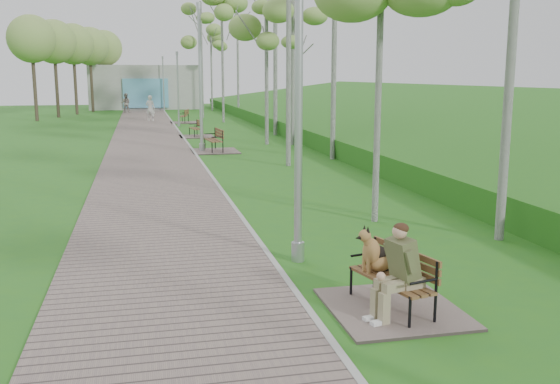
{
  "coord_description": "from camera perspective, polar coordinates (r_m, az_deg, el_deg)",
  "views": [
    {
      "loc": [
        -2.09,
        -9.58,
        3.12
      ],
      "look_at": [
        0.31,
        1.18,
        1.04
      ],
      "focal_mm": 40.0,
      "sensor_mm": 36.0,
      "label": 1
    }
  ],
  "objects": [
    {
      "name": "ground",
      "position": [
        10.29,
        -0.28,
        -6.98
      ],
      "size": [
        120.0,
        120.0,
        0.0
      ],
      "primitive_type": "plane",
      "color": "#276720",
      "rests_on": "ground"
    },
    {
      "name": "walkway",
      "position": [
        31.23,
        -11.97,
        4.73
      ],
      "size": [
        3.5,
        67.0,
        0.04
      ],
      "primitive_type": "cube",
      "color": "#705F5B",
      "rests_on": "ground"
    },
    {
      "name": "kerb",
      "position": [
        31.3,
        -8.76,
        4.86
      ],
      "size": [
        0.1,
        67.0,
        0.05
      ],
      "primitive_type": "cube",
      "color": "#999993",
      "rests_on": "ground"
    },
    {
      "name": "embankment",
      "position": [
        32.91,
        12.84,
        4.96
      ],
      "size": [
        14.0,
        70.0,
        1.6
      ],
      "primitive_type": "cube",
      "color": "#30721B",
      "rests_on": "ground"
    },
    {
      "name": "building_north",
      "position": [
        60.57,
        -12.22,
        9.36
      ],
      "size": [
        10.0,
        5.2,
        4.0
      ],
      "color": "#9E9E99",
      "rests_on": "ground"
    },
    {
      "name": "bench_main",
      "position": [
        8.47,
        9.93,
        -8.11
      ],
      "size": [
        1.71,
        1.9,
        1.49
      ],
      "color": "#705F5B",
      "rests_on": "ground"
    },
    {
      "name": "bench_second",
      "position": [
        25.88,
        -6.07,
        4.16
      ],
      "size": [
        1.9,
        2.11,
        1.17
      ],
      "color": "#705F5B",
      "rests_on": "ground"
    },
    {
      "name": "bench_third",
      "position": [
        32.25,
        -7.7,
        5.36
      ],
      "size": [
        1.71,
        1.9,
        1.05
      ],
      "color": "#705F5B",
      "rests_on": "ground"
    },
    {
      "name": "bench_far",
      "position": [
        41.9,
        -8.81,
        6.54
      ],
      "size": [
        1.77,
        1.97,
        1.09
      ],
      "color": "#705F5B",
      "rests_on": "ground"
    },
    {
      "name": "lamp_post_near",
      "position": [
        10.22,
        1.72,
        8.24
      ],
      "size": [
        0.22,
        0.22,
        5.75
      ],
      "color": "#A4A6AC",
      "rests_on": "ground"
    },
    {
      "name": "lamp_post_second",
      "position": [
        25.75,
        -7.28,
        9.81
      ],
      "size": [
        0.23,
        0.23,
        5.94
      ],
      "color": "#A4A6AC",
      "rests_on": "ground"
    },
    {
      "name": "lamp_post_third",
      "position": [
        38.84,
        -9.3,
        9.03
      ],
      "size": [
        0.17,
        0.17,
        4.51
      ],
      "color": "#A4A6AC",
      "rests_on": "ground"
    },
    {
      "name": "lamp_post_far",
      "position": [
        57.61,
        -10.6,
        9.59
      ],
      "size": [
        0.18,
        0.18,
        4.76
      ],
      "color": "#A4A6AC",
      "rests_on": "ground"
    },
    {
      "name": "pedestrian_near",
      "position": [
        43.65,
        -11.76,
        7.5
      ],
      "size": [
        0.76,
        0.65,
        1.77
      ],
      "primitive_type": "imported",
      "rotation": [
        0.0,
        0.0,
        2.72
      ],
      "color": "silver",
      "rests_on": "ground"
    },
    {
      "name": "pedestrian_far",
      "position": [
        53.63,
        -13.93,
        7.89
      ],
      "size": [
        0.86,
        0.71,
        1.63
      ],
      "primitive_type": "imported",
      "rotation": [
        0.0,
        0.0,
        3.02
      ],
      "color": "gray",
      "rests_on": "ground"
    },
    {
      "name": "birch_mid_b",
      "position": [
        28.22,
        1.2,
        15.59
      ],
      "size": [
        2.25,
        2.25,
        7.06
      ],
      "color": "silver",
      "rests_on": "ground"
    },
    {
      "name": "birch_mid_c",
      "position": [
        28.48,
        -1.26,
        15.86
      ],
      "size": [
        2.27,
        2.27,
        7.26
      ],
      "color": "silver",
      "rests_on": "ground"
    },
    {
      "name": "birch_far_c",
      "position": [
        47.37,
        -3.94,
        16.8
      ],
      "size": [
        2.55,
        2.55,
        10.45
      ],
      "color": "silver",
      "rests_on": "ground"
    },
    {
      "name": "birch_distant_a",
      "position": [
        46.82,
        -7.25,
        15.05
      ],
      "size": [
        2.48,
        2.48,
        8.62
      ],
      "color": "silver",
      "rests_on": "ground"
    },
    {
      "name": "birch_distant_b",
      "position": [
        56.34,
        -6.34,
        13.86
      ],
      "size": [
        2.22,
        2.22,
        8.06
      ],
      "color": "silver",
      "rests_on": "ground"
    }
  ]
}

